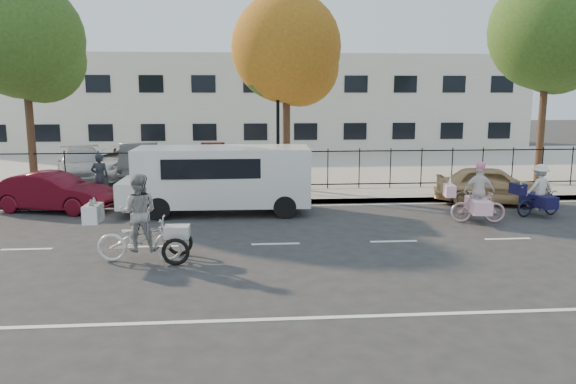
{
  "coord_description": "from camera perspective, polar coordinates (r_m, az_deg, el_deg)",
  "views": [
    {
      "loc": [
        -0.79,
        -13.5,
        3.73
      ],
      "look_at": [
        0.41,
        1.2,
        1.1
      ],
      "focal_mm": 35.0,
      "sensor_mm": 36.0,
      "label": 1
    }
  ],
  "objects": [
    {
      "name": "white_van",
      "position": [
        17.51,
        -6.96,
        1.52
      ],
      "size": [
        5.82,
        2.05,
        2.06
      ],
      "rotation": [
        0.0,
        0.0,
        -0.02
      ],
      "color": "white",
      "rests_on": "ground"
    },
    {
      "name": "tree_east",
      "position": [
        24.58,
        25.16,
        14.07
      ],
      "size": [
        4.53,
        4.53,
        8.31
      ],
      "color": "#442D1D",
      "rests_on": "ground"
    },
    {
      "name": "tree_mid",
      "position": [
        20.98,
        0.22,
        13.91
      ],
      "size": [
        3.99,
        3.99,
        7.32
      ],
      "color": "#442D1D",
      "rests_on": "ground"
    },
    {
      "name": "bull_bike",
      "position": [
        18.66,
        24.08,
        -0.33
      ],
      "size": [
        1.76,
        1.24,
        1.59
      ],
      "rotation": [
        0.0,
        0.0,
        1.81
      ],
      "color": "black",
      "rests_on": "ground"
    },
    {
      "name": "red_sedan",
      "position": [
        19.24,
        -22.79,
        0.01
      ],
      "size": [
        3.98,
        2.29,
        1.24
      ],
      "primitive_type": "imported",
      "rotation": [
        0.0,
        0.0,
        1.3
      ],
      "color": "#4F0916",
      "rests_on": "ground"
    },
    {
      "name": "gold_sedan",
      "position": [
        20.1,
        20.04,
        0.66
      ],
      "size": [
        4.06,
        2.59,
        1.29
      ],
      "primitive_type": "imported",
      "rotation": [
        0.0,
        0.0,
        1.26
      ],
      "color": "tan",
      "rests_on": "ground"
    },
    {
      "name": "tree_west",
      "position": [
        22.2,
        -24.86,
        13.39
      ],
      "size": [
        4.17,
        4.17,
        7.64
      ],
      "color": "#442D1D",
      "rests_on": "ground"
    },
    {
      "name": "road_markings",
      "position": [
        14.03,
        -1.27,
        -5.29
      ],
      "size": [
        60.0,
        9.52,
        0.01
      ],
      "primitive_type": null,
      "color": "silver",
      "rests_on": "ground"
    },
    {
      "name": "lamppost",
      "position": [
        20.36,
        -1.04,
        8.37
      ],
      "size": [
        0.36,
        0.36,
        4.33
      ],
      "color": "black",
      "rests_on": "sidewalk"
    },
    {
      "name": "lot_car_c",
      "position": [
        24.28,
        -14.85,
        3.03
      ],
      "size": [
        2.19,
        4.61,
        1.46
      ],
      "primitive_type": "imported",
      "rotation": [
        0.0,
        0.0,
        0.15
      ],
      "color": "#48494F",
      "rests_on": "parking_lot"
    },
    {
      "name": "iron_fence",
      "position": [
        20.91,
        -2.45,
        2.32
      ],
      "size": [
        58.0,
        0.06,
        1.5
      ],
      "primitive_type": null,
      "color": "black",
      "rests_on": "sidewalk"
    },
    {
      "name": "lot_car_b",
      "position": [
        24.65,
        -16.61,
        2.94
      ],
      "size": [
        3.65,
        5.36,
        1.36
      ],
      "primitive_type": "imported",
      "rotation": [
        0.0,
        0.0,
        -0.31
      ],
      "color": "silver",
      "rests_on": "parking_lot"
    },
    {
      "name": "sidewalk",
      "position": [
        19.96,
        -2.31,
        -0.45
      ],
      "size": [
        60.0,
        2.2,
        0.15
      ],
      "primitive_type": "cube",
      "color": "#A8A399",
      "rests_on": "ground"
    },
    {
      "name": "pedestrian",
      "position": [
        19.72,
        -18.56,
        1.45
      ],
      "size": [
        0.58,
        0.38,
        1.58
      ],
      "primitive_type": "imported",
      "rotation": [
        0.0,
        0.0,
        3.15
      ],
      "color": "black",
      "rests_on": "sidewalk"
    },
    {
      "name": "building",
      "position": [
        38.52,
        -3.52,
        9.01
      ],
      "size": [
        34.0,
        10.0,
        6.0
      ],
      "primitive_type": "cube",
      "color": "silver",
      "rests_on": "ground"
    },
    {
      "name": "unicorn_bike",
      "position": [
        17.06,
        18.69,
        -0.79
      ],
      "size": [
        1.8,
        1.27,
        1.79
      ],
      "rotation": [
        0.0,
        0.0,
        1.42
      ],
      "color": "#D2A0A6",
      "rests_on": "ground"
    },
    {
      "name": "street_sign",
      "position": [
        20.46,
        -7.61,
        3.53
      ],
      "size": [
        0.85,
        0.06,
        1.8
      ],
      "color": "black",
      "rests_on": "sidewalk"
    },
    {
      "name": "parking_lot",
      "position": [
        28.75,
        -3.05,
        2.8
      ],
      "size": [
        60.0,
        15.6,
        0.15
      ],
      "primitive_type": "cube",
      "color": "#A8A399",
      "rests_on": "ground"
    },
    {
      "name": "lot_car_a",
      "position": [
        24.31,
        -20.23,
        2.6
      ],
      "size": [
        3.11,
        4.94,
        1.33
      ],
      "primitive_type": "imported",
      "rotation": [
        0.0,
        0.0,
        0.29
      ],
      "color": "#ABADB2",
      "rests_on": "parking_lot"
    },
    {
      "name": "zebra_trike",
      "position": [
        12.91,
        -14.83,
        -3.53
      ],
      "size": [
        2.3,
        0.88,
        1.98
      ],
      "rotation": [
        0.0,
        0.0,
        1.54
      ],
      "color": "silver",
      "rests_on": "ground"
    },
    {
      "name": "ground",
      "position": [
        14.03,
        -1.27,
        -5.31
      ],
      "size": [
        120.0,
        120.0,
        0.0
      ],
      "primitive_type": "plane",
      "color": "#333334"
    },
    {
      "name": "curb",
      "position": [
        18.93,
        -2.18,
        -1.03
      ],
      "size": [
        60.0,
        0.1,
        0.15
      ],
      "primitive_type": "cube",
      "color": "#A8A399",
      "rests_on": "ground"
    }
  ]
}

